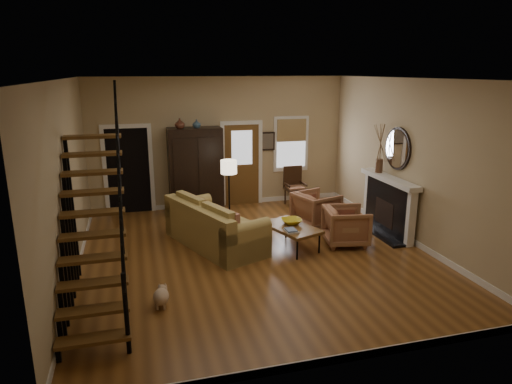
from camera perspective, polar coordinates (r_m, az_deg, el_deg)
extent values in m
plane|color=brown|center=(8.85, 0.06, -7.91)|extent=(7.00, 7.00, 0.00)
plane|color=white|center=(8.15, 0.06, 13.98)|extent=(7.00, 7.00, 0.00)
cube|color=tan|center=(11.71, -4.48, 6.13)|extent=(6.50, 0.04, 3.30)
cube|color=tan|center=(8.14, -22.59, 1.09)|extent=(0.04, 7.00, 3.30)
cube|color=tan|center=(9.71, 18.94, 3.53)|extent=(0.04, 7.00, 3.30)
cube|color=black|center=(11.76, -15.64, 2.69)|extent=(1.00, 0.36, 2.10)
cube|color=brown|center=(11.91, -1.80, 3.39)|extent=(0.90, 0.06, 2.10)
cube|color=silver|center=(12.18, 4.41, 6.01)|extent=(0.96, 0.06, 1.46)
cube|color=black|center=(10.30, 16.35, -1.81)|extent=(0.24, 1.60, 1.15)
cube|color=white|center=(10.11, 16.32, 1.56)|extent=(0.30, 1.95, 0.10)
cylinder|color=silver|center=(10.06, 17.22, 5.20)|extent=(0.05, 0.90, 0.90)
imported|color=#4C2619|center=(11.04, -9.51, 8.45)|extent=(0.24, 0.24, 0.25)
imported|color=#334C60|center=(11.09, -7.43, 8.45)|extent=(0.20, 0.20, 0.21)
imported|color=gold|center=(9.20, 4.45, -3.67)|extent=(0.41, 0.41, 0.10)
imported|color=brown|center=(9.45, 11.20, -4.19)|extent=(0.99, 0.97, 0.77)
imported|color=brown|center=(10.38, 7.53, -2.18)|extent=(1.10, 1.08, 0.80)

